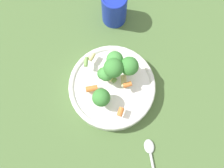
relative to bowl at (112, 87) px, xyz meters
The scene contains 5 objects.
ground_plane 0.02m from the bowl, ahead, with size 3.00×3.00×0.00m, color #4C6B38.
bowl is the anchor object (origin of this frame).
pasta_salad 0.07m from the bowl, 89.64° to the left, with size 0.14×0.15×0.09m.
cup 0.22m from the bowl, 95.92° to the left, with size 0.07×0.07×0.11m.
spoon 0.21m from the bowl, 54.33° to the right, with size 0.07×0.18×0.01m.
Camera 1 is at (0.02, -0.17, 0.69)m, focal length 42.00 mm.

